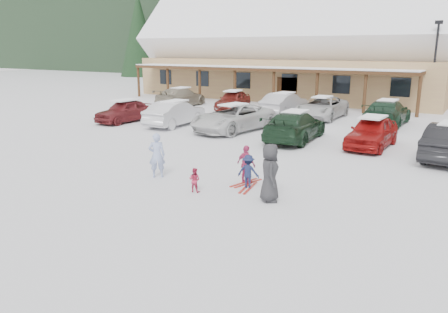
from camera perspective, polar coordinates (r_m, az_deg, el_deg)
The scene contains 22 objects.
ground at distance 14.50m, azimuth -3.09°, elevation -4.50°, with size 160.00×160.00×0.00m, color white.
day_lodge at distance 42.72m, azimuth 8.55°, elevation 12.96°, with size 29.12×12.50×10.38m.
lamp_post at distance 34.61m, azimuth 25.80°, elevation 11.03°, with size 0.50×0.25×6.44m.
conifer_0 at distance 53.41m, azimuth -8.05°, elevation 15.03°, with size 4.40×4.40×10.20m.
conifer_2 at distance 65.41m, azimuth -3.96°, elevation 15.91°, with size 5.28×5.28×12.24m.
adult_skier at distance 15.97m, azimuth -8.76°, elevation 0.16°, with size 0.60×0.39×1.64m, color #99AADA.
toddler_red at distance 14.30m, azimuth -3.88°, elevation -3.06°, with size 0.40×0.31×0.81m, color #BC2A4C.
child_navy at distance 14.64m, azimuth 3.19°, elevation -1.98°, with size 0.74×0.43×1.15m, color #172044.
skis_child_navy at distance 14.80m, azimuth 3.16°, elevation -4.06°, with size 0.20×1.40×0.03m, color #A92318.
child_magenta at distance 15.10m, azimuth 2.92°, elevation -1.06°, with size 0.80×0.33×1.36m, color #C4356B.
skis_child_magenta at distance 15.29m, azimuth 2.89°, elevation -3.46°, with size 0.20×1.40×0.03m, color #A92318.
bystander_dark at distance 13.35m, azimuth 6.00°, elevation -2.13°, with size 0.88×0.58×1.81m, color #2A292C.
parked_car_0 at distance 28.60m, azimuth -12.80°, elevation 5.82°, with size 1.66×4.13×1.41m, color maroon.
parked_car_1 at distance 26.70m, azimuth -6.41°, elevation 5.63°, with size 1.59×4.57×1.51m, color silver.
parked_car_2 at distance 24.80m, azimuth 1.23°, elevation 5.09°, with size 2.52×5.48×1.52m, color silver.
parked_car_3 at distance 22.52m, azimuth 9.24°, elevation 3.97°, with size 2.10×5.17×1.50m, color #18301E.
parked_car_4 at distance 21.81m, azimuth 18.77°, elevation 3.04°, with size 1.73×4.30×1.47m, color #9E1211.
parked_car_7 at distance 35.64m, azimuth -5.66°, elevation 7.73°, with size 2.11×5.19×1.51m, color gray.
parked_car_8 at distance 33.57m, azimuth 1.17°, elevation 7.36°, with size 1.71×4.26×1.45m, color maroon.
parked_car_9 at distance 31.43m, azimuth 7.85°, elevation 6.86°, with size 1.63×4.66×1.54m, color #B1AFB4.
parked_car_10 at distance 30.00m, azimuth 12.65°, elevation 6.25°, with size 2.42×5.26×1.46m, color silver.
parked_car_11 at distance 28.50m, azimuth 20.51°, elevation 5.39°, with size 2.15×5.29×1.54m, color #1C3B28.
Camera 1 is at (7.85, -11.29, 4.59)m, focal length 35.00 mm.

